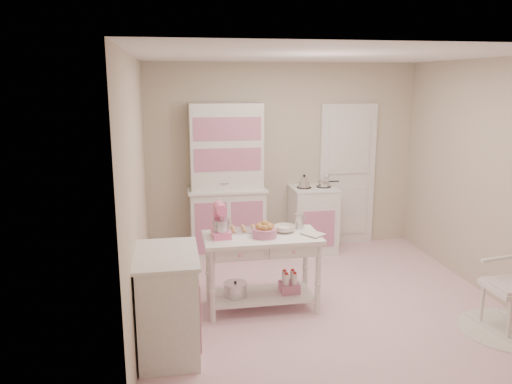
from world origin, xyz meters
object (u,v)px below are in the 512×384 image
(work_table, at_px, (262,272))
(bread_basket, at_px, (265,233))
(base_cabinet, at_px, (168,303))
(stove, at_px, (313,219))
(stand_mixer, at_px, (221,221))
(hutch, at_px, (227,181))

(work_table, xyz_separation_m, bread_basket, (0.02, -0.05, 0.45))
(base_cabinet, xyz_separation_m, bread_basket, (0.99, 0.67, 0.39))
(base_cabinet, xyz_separation_m, work_table, (0.97, 0.72, -0.06))
(stove, xyz_separation_m, stand_mixer, (-1.46, -1.64, 0.51))
(stand_mixer, bearing_deg, base_cabinet, -130.65)
(hutch, relative_size, stand_mixer, 6.12)
(stand_mixer, bearing_deg, work_table, -6.89)
(bread_basket, bearing_deg, base_cabinet, -145.89)
(stove, height_order, bread_basket, stove)
(hutch, height_order, stove, hutch)
(work_table, distance_m, stand_mixer, 0.71)
(work_table, xyz_separation_m, stand_mixer, (-0.42, 0.02, 0.57))
(work_table, distance_m, bread_basket, 0.45)
(work_table, bearing_deg, stand_mixer, 177.27)
(hutch, xyz_separation_m, stand_mixer, (-0.26, -1.69, -0.07))
(base_cabinet, height_order, stand_mixer, stand_mixer)
(hutch, relative_size, stove, 2.26)
(bread_basket, bearing_deg, stove, 59.22)
(stove, distance_m, work_table, 1.96)
(base_cabinet, distance_m, bread_basket, 1.25)
(stove, bearing_deg, work_table, -122.03)
(stand_mixer, xyz_separation_m, bread_basket, (0.44, -0.07, -0.12))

